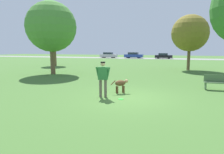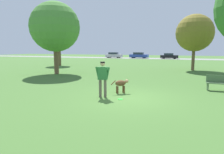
{
  "view_description": "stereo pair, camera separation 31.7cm",
  "coord_description": "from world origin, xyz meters",
  "px_view_note": "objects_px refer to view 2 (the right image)",
  "views": [
    {
      "loc": [
        2.15,
        -8.9,
        2.29
      ],
      "look_at": [
        -0.84,
        0.28,
        0.9
      ],
      "focal_mm": 32.0,
      "sensor_mm": 36.0,
      "label": 1
    },
    {
      "loc": [
        2.45,
        -8.8,
        2.29
      ],
      "look_at": [
        -0.84,
        0.28,
        0.9
      ],
      "focal_mm": 32.0,
      "sensor_mm": 36.0,
      "label": 2
    }
  ],
  "objects_px": {
    "person": "(103,76)",
    "park_bench": "(220,83)",
    "tree_mid_center": "(195,33)",
    "parked_car_silver": "(114,55)",
    "parked_car_black": "(169,56)",
    "parked_car_blue": "(139,55)",
    "tree_near_left": "(55,27)",
    "frisbee": "(120,99)",
    "dog": "(121,84)",
    "tree_far_left": "(59,38)"
  },
  "relations": [
    {
      "from": "park_bench",
      "to": "parked_car_blue",
      "type": "bearing_deg",
      "value": 107.47
    },
    {
      "from": "parked_car_blue",
      "to": "tree_mid_center",
      "type": "bearing_deg",
      "value": -64.28
    },
    {
      "from": "person",
      "to": "park_bench",
      "type": "distance_m",
      "value": 6.51
    },
    {
      "from": "tree_far_left",
      "to": "person",
      "type": "bearing_deg",
      "value": -49.48
    },
    {
      "from": "frisbee",
      "to": "tree_far_left",
      "type": "bearing_deg",
      "value": 132.28
    },
    {
      "from": "person",
      "to": "tree_mid_center",
      "type": "relative_size",
      "value": 0.29
    },
    {
      "from": "frisbee",
      "to": "park_bench",
      "type": "xyz_separation_m",
      "value": [
        4.54,
        3.65,
        0.44
      ]
    },
    {
      "from": "frisbee",
      "to": "tree_mid_center",
      "type": "height_order",
      "value": "tree_mid_center"
    },
    {
      "from": "person",
      "to": "parked_car_black",
      "type": "height_order",
      "value": "person"
    },
    {
      "from": "parked_car_silver",
      "to": "parked_car_black",
      "type": "relative_size",
      "value": 1.04
    },
    {
      "from": "tree_far_left",
      "to": "parked_car_black",
      "type": "height_order",
      "value": "tree_far_left"
    },
    {
      "from": "person",
      "to": "tree_mid_center",
      "type": "bearing_deg",
      "value": 63.85
    },
    {
      "from": "parked_car_blue",
      "to": "parked_car_black",
      "type": "bearing_deg",
      "value": 0.57
    },
    {
      "from": "parked_car_blue",
      "to": "dog",
      "type": "bearing_deg",
      "value": -77.95
    },
    {
      "from": "tree_near_left",
      "to": "park_bench",
      "type": "relative_size",
      "value": 4.51
    },
    {
      "from": "tree_near_left",
      "to": "park_bench",
      "type": "bearing_deg",
      "value": -14.16
    },
    {
      "from": "tree_far_left",
      "to": "tree_mid_center",
      "type": "bearing_deg",
      "value": -1.28
    },
    {
      "from": "tree_near_left",
      "to": "parked_car_silver",
      "type": "relative_size",
      "value": 1.57
    },
    {
      "from": "park_bench",
      "to": "tree_far_left",
      "type": "bearing_deg",
      "value": 146.73
    },
    {
      "from": "dog",
      "to": "tree_mid_center",
      "type": "height_order",
      "value": "tree_mid_center"
    },
    {
      "from": "dog",
      "to": "tree_far_left",
      "type": "relative_size",
      "value": 0.16
    },
    {
      "from": "frisbee",
      "to": "parked_car_silver",
      "type": "xyz_separation_m",
      "value": [
        -13.7,
        37.89,
        0.65
      ]
    },
    {
      "from": "parked_car_silver",
      "to": "person",
      "type": "bearing_deg",
      "value": -71.31
    },
    {
      "from": "parked_car_black",
      "to": "tree_near_left",
      "type": "bearing_deg",
      "value": -106.22
    },
    {
      "from": "tree_near_left",
      "to": "parked_car_black",
      "type": "bearing_deg",
      "value": 76.2
    },
    {
      "from": "tree_near_left",
      "to": "parked_car_black",
      "type": "xyz_separation_m",
      "value": [
        7.66,
        31.17,
        -3.55
      ]
    },
    {
      "from": "tree_near_left",
      "to": "parked_car_black",
      "type": "height_order",
      "value": "tree_near_left"
    },
    {
      "from": "parked_car_blue",
      "to": "park_bench",
      "type": "bearing_deg",
      "value": -69.67
    },
    {
      "from": "person",
      "to": "frisbee",
      "type": "relative_size",
      "value": 6.89
    },
    {
      "from": "tree_mid_center",
      "to": "parked_car_silver",
      "type": "height_order",
      "value": "tree_mid_center"
    },
    {
      "from": "person",
      "to": "parked_car_silver",
      "type": "distance_m",
      "value": 39.87
    },
    {
      "from": "dog",
      "to": "park_bench",
      "type": "distance_m",
      "value": 5.45
    },
    {
      "from": "tree_near_left",
      "to": "tree_far_left",
      "type": "height_order",
      "value": "tree_near_left"
    },
    {
      "from": "person",
      "to": "tree_near_left",
      "type": "bearing_deg",
      "value": 128.84
    },
    {
      "from": "parked_car_silver",
      "to": "parked_car_blue",
      "type": "relative_size",
      "value": 0.94
    },
    {
      "from": "person",
      "to": "park_bench",
      "type": "bearing_deg",
      "value": 24.15
    },
    {
      "from": "tree_near_left",
      "to": "parked_car_silver",
      "type": "xyz_separation_m",
      "value": [
        -5.42,
        31.01,
        -3.5
      ]
    },
    {
      "from": "dog",
      "to": "tree_mid_center",
      "type": "relative_size",
      "value": 0.14
    },
    {
      "from": "frisbee",
      "to": "park_bench",
      "type": "bearing_deg",
      "value": 38.77
    },
    {
      "from": "parked_car_black",
      "to": "dog",
      "type": "bearing_deg",
      "value": -92.0
    },
    {
      "from": "tree_far_left",
      "to": "park_bench",
      "type": "relative_size",
      "value": 3.71
    },
    {
      "from": "person",
      "to": "tree_far_left",
      "type": "bearing_deg",
      "value": 121.86
    },
    {
      "from": "person",
      "to": "dog",
      "type": "distance_m",
      "value": 1.34
    },
    {
      "from": "tree_far_left",
      "to": "frisbee",
      "type": "bearing_deg",
      "value": -47.72
    },
    {
      "from": "tree_far_left",
      "to": "park_bench",
      "type": "distance_m",
      "value": 21.05
    },
    {
      "from": "tree_near_left",
      "to": "tree_mid_center",
      "type": "xyz_separation_m",
      "value": [
        11.78,
        7.26,
        -0.31
      ]
    },
    {
      "from": "parked_car_silver",
      "to": "tree_far_left",
      "type": "bearing_deg",
      "value": -88.79
    },
    {
      "from": "person",
      "to": "parked_car_black",
      "type": "relative_size",
      "value": 0.43
    },
    {
      "from": "parked_car_silver",
      "to": "parked_car_black",
      "type": "bearing_deg",
      "value": 0.69
    },
    {
      "from": "tree_mid_center",
      "to": "person",
      "type": "bearing_deg",
      "value": -107.5
    }
  ]
}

